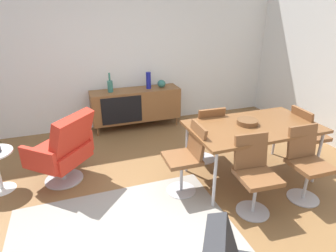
{
  "coord_description": "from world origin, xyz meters",
  "views": [
    {
      "loc": [
        -0.71,
        -2.45,
        2.07
      ],
      "look_at": [
        0.24,
        0.23,
        0.86
      ],
      "focal_mm": 29.69,
      "sensor_mm": 36.0,
      "label": 1
    }
  ],
  "objects": [
    {
      "name": "dining_chair_near_window",
      "position": [
        0.45,
        0.17,
        0.47
      ],
      "size": [
        0.43,
        0.41,
        0.86
      ],
      "color": "brown",
      "rests_on": "ground_plane"
    },
    {
      "name": "wall_back",
      "position": [
        0.0,
        2.6,
        1.4
      ],
      "size": [
        6.8,
        0.12,
        2.8
      ],
      "primitive_type": "cube",
      "color": "silver",
      "rests_on": "ground_plane"
    },
    {
      "name": "dining_chair_front_left",
      "position": [
        0.99,
        -0.39,
        0.47
      ],
      "size": [
        0.43,
        0.45,
        0.86
      ],
      "color": "brown",
      "rests_on": "ground_plane"
    },
    {
      "name": "vase_sculptural_dark",
      "position": [
        0.84,
        2.3,
        0.79
      ],
      "size": [
        0.15,
        0.15,
        0.14
      ],
      "color": "#337266",
      "rests_on": "sideboard"
    },
    {
      "name": "wooden_bowl_on_table",
      "position": [
        1.27,
        0.22,
        0.77
      ],
      "size": [
        0.26,
        0.26,
        0.06
      ],
      "primitive_type": "cylinder",
      "color": "brown",
      "rests_on": "dining_table"
    },
    {
      "name": "lounge_chair_red",
      "position": [
        -0.92,
        0.85,
        0.47
      ],
      "size": [
        0.91,
        0.91,
        0.95
      ],
      "color": "red",
      "rests_on": "ground_plane"
    },
    {
      "name": "vase_cobalt",
      "position": [
        0.59,
        2.3,
        0.87
      ],
      "size": [
        0.09,
        0.09,
        0.3
      ],
      "color": "navy",
      "rests_on": "sideboard"
    },
    {
      "name": "vase_ceramic_small",
      "position": [
        -0.1,
        2.3,
        0.83
      ],
      "size": [
        0.09,
        0.09,
        0.33
      ],
      "color": "#337266",
      "rests_on": "sideboard"
    },
    {
      "name": "ground_plane",
      "position": [
        0.0,
        0.0,
        0.0
      ],
      "size": [
        8.32,
        8.32,
        0.0
      ],
      "primitive_type": "plane",
      "color": "brown"
    },
    {
      "name": "dining_chair_back_left",
      "position": [
        0.98,
        0.73,
        0.47
      ],
      "size": [
        0.41,
        0.44,
        0.86
      ],
      "color": "brown",
      "rests_on": "ground_plane"
    },
    {
      "name": "dining_table",
      "position": [
        1.33,
        0.17,
        0.7
      ],
      "size": [
        1.6,
        0.9,
        0.74
      ],
      "color": "brown",
      "rests_on": "ground_plane"
    },
    {
      "name": "dining_chair_far_end",
      "position": [
        2.22,
        0.17,
        0.47
      ],
      "size": [
        0.45,
        0.42,
        0.86
      ],
      "color": "brown",
      "rests_on": "ground_plane"
    },
    {
      "name": "dining_chair_front_right",
      "position": [
        1.69,
        -0.39,
        0.47
      ],
      "size": [
        0.41,
        0.43,
        0.86
      ],
      "color": "brown",
      "rests_on": "ground_plane"
    },
    {
      "name": "sideboard",
      "position": [
        0.34,
        2.3,
        0.44
      ],
      "size": [
        1.6,
        0.45,
        0.72
      ],
      "color": "brown",
      "rests_on": "ground_plane"
    },
    {
      "name": "area_rug",
      "position": [
        -0.42,
        -0.4,
        0.0
      ],
      "size": [
        2.2,
        1.7,
        0.01
      ],
      "primitive_type": "cube",
      "color": "gray",
      "rests_on": "ground_plane"
    }
  ]
}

